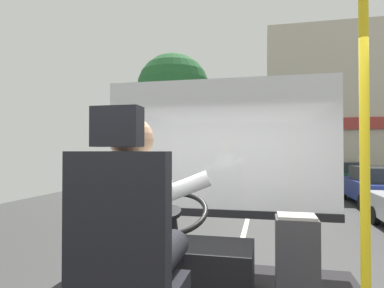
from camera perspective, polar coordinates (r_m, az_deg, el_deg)
The scene contains 12 objects.
ground at distance 10.87m, azimuth 9.91°, elevation -11.64°, with size 18.00×44.00×0.06m.
driver_seat at distance 1.70m, azimuth -11.32°, elevation -20.97°, with size 0.48×0.48×1.38m.
bus_driver at distance 1.75m, azimuth -9.59°, elevation -13.28°, with size 0.72×0.61×0.83m.
steering_console at distance 2.90m, azimuth -1.05°, elevation -20.27°, with size 1.10×1.00×0.87m.
handrail_pole at distance 1.72m, azimuth 27.79°, elevation -5.83°, with size 0.04×0.04×2.07m.
fare_box at distance 2.49m, azimuth 17.70°, elevation -20.03°, with size 0.28×0.23×0.74m.
windshield_panel at distance 3.53m, azimuth 4.47°, elevation -3.25°, with size 2.50×0.08×1.48m.
street_tree at distance 14.25m, azimuth -3.26°, elevation 9.25°, with size 3.09×3.09×6.09m.
shop_building at distance 21.21m, azimuth 28.30°, elevation 5.46°, with size 11.19×4.78×8.67m.
parked_car_blue at distance 13.46m, azimuth 29.40°, elevation -6.30°, with size 1.79×4.16×1.38m.
parked_car_green at distance 18.02m, azimuth 24.87°, elevation -4.95°, with size 1.95×4.13×1.39m.
parked_car_black at distance 24.64m, azimuth 20.81°, elevation -3.87°, with size 1.80×3.93×1.42m.
Camera 1 is at (0.49, -1.87, 1.98)m, focal length 30.77 mm.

